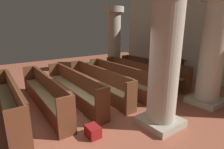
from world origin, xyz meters
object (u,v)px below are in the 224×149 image
object	(u,v)px
pew_row_4	(73,86)
pillar_aisle_side	(213,48)
pew_row_0	(151,70)
pew_row_6	(9,99)
lectern	(179,71)
pew_row_2	(118,77)
pew_row_1	(136,73)
pew_row_3	(98,81)
pew_row_5	(44,92)
pillar_aisle_rear	(165,55)
hymn_book	(89,63)
pillar_far_side	(114,39)
kneeler_box_red	(93,131)

from	to	relation	value
pew_row_4	pillar_aisle_side	size ratio (longest dim) A/B	1.09
pew_row_0	pillar_aisle_side	xyz separation A→B (m)	(2.78, -0.38, 1.31)
pew_row_6	lectern	distance (m)	7.06
pew_row_2	lectern	world-z (taller)	lectern
pew_row_1	pew_row_3	bearing A→B (deg)	-90.00
pew_row_5	pillar_aisle_side	size ratio (longest dim) A/B	1.09
pillar_aisle_side	lectern	xyz separation A→B (m)	(-2.12, 1.59, -1.39)
pew_row_0	pew_row_1	xyz separation A→B (m)	(0.00, -0.97, 0.00)
pew_row_0	pew_row_2	bearing A→B (deg)	-90.00
pillar_aisle_side	pew_row_1	bearing A→B (deg)	-167.99
pew_row_1	pew_row_3	distance (m)	1.94
pew_row_5	pillar_aisle_rear	distance (m)	3.75
pew_row_1	hymn_book	distance (m)	2.06
pew_row_6	pillar_aisle_rear	bearing A→B (deg)	48.29
hymn_book	pillar_far_side	bearing A→B (deg)	124.39
pew_row_2	pillar_aisle_side	world-z (taller)	pillar_aisle_side
pew_row_1	kneeler_box_red	xyz separation A→B (m)	(2.22, -3.42, -0.39)
pew_row_4	pew_row_5	size ratio (longest dim) A/B	1.00
pew_row_0	hymn_book	world-z (taller)	hymn_book
pew_row_5	hymn_book	world-z (taller)	hymn_book
pillar_aisle_rear	pew_row_4	bearing A→B (deg)	-157.02
pew_row_3	pew_row_4	distance (m)	0.97
lectern	kneeler_box_red	world-z (taller)	lectern
pillar_aisle_rear	kneeler_box_red	bearing A→B (deg)	-108.31
pew_row_0	pew_row_4	world-z (taller)	same
pew_row_0	lectern	world-z (taller)	lectern
pew_row_6	kneeler_box_red	size ratio (longest dim) A/B	10.44
pew_row_4	pillar_aisle_rear	size ratio (longest dim) A/B	1.09
lectern	pew_row_0	bearing A→B (deg)	-118.48
pew_row_5	kneeler_box_red	xyz separation A→B (m)	(2.22, 0.46, -0.39)
pew_row_3	pillar_aisle_rear	bearing A→B (deg)	4.30
pew_row_2	pew_row_5	size ratio (longest dim) A/B	1.00
pew_row_3	kneeler_box_red	bearing A→B (deg)	-33.72
pew_row_2	kneeler_box_red	distance (m)	3.33
pew_row_2	hymn_book	bearing A→B (deg)	-141.20
pillar_far_side	lectern	distance (m)	3.91
pew_row_4	pew_row_2	bearing A→B (deg)	90.00
pillar_aisle_side	kneeler_box_red	bearing A→B (deg)	-97.94
pew_row_2	kneeler_box_red	xyz separation A→B (m)	(2.22, -2.45, -0.39)
pew_row_1	lectern	world-z (taller)	lectern
pew_row_1	pillar_aisle_side	distance (m)	3.13
pew_row_6	pew_row_5	bearing A→B (deg)	90.00
pew_row_4	kneeler_box_red	size ratio (longest dim) A/B	10.44
pillar_aisle_rear	hymn_book	xyz separation A→B (m)	(-3.75, -0.02, -0.82)
pew_row_0	pew_row_3	distance (m)	2.91
pew_row_5	kneeler_box_red	size ratio (longest dim) A/B	10.44
pew_row_6	pew_row_4	bearing A→B (deg)	90.00
pew_row_4	pillar_aisle_rear	distance (m)	3.29
pew_row_1	pillar_aisle_rear	xyz separation A→B (m)	(2.78, -1.73, 1.31)
pew_row_2	hymn_book	size ratio (longest dim) A/B	20.19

